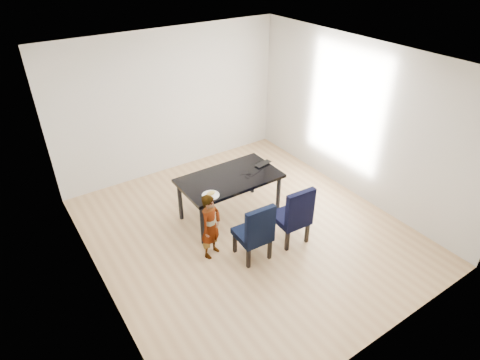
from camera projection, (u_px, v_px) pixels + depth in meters
floor at (247, 231)px, 6.41m from camera, size 4.50×5.00×0.01m
ceiling at (249, 61)px, 4.98m from camera, size 4.50×5.00×0.01m
wall_back at (171, 103)px, 7.46m from camera, size 4.50×0.01×2.70m
wall_front at (393, 258)px, 3.93m from camera, size 4.50×0.01×2.70m
wall_left at (88, 208)px, 4.63m from camera, size 0.01×5.00×2.70m
wall_right at (357, 121)px, 6.76m from camera, size 0.01×5.00×2.70m
dining_table at (230, 197)px, 6.56m from camera, size 1.60×0.90×0.75m
chair_left at (252, 230)px, 5.68m from camera, size 0.48×0.50×0.95m
chair_right at (291, 213)px, 5.99m from camera, size 0.50×0.52×0.98m
child at (211, 226)px, 5.68m from camera, size 0.44×0.38×1.02m
plate at (211, 195)px, 5.92m from camera, size 0.28×0.28×0.01m
sandwich at (211, 193)px, 5.89m from camera, size 0.15×0.07×0.06m
laptop at (261, 163)px, 6.73m from camera, size 0.33×0.24×0.02m
cable_tangle at (250, 176)px, 6.39m from camera, size 0.20×0.20×0.01m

